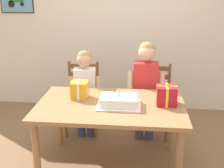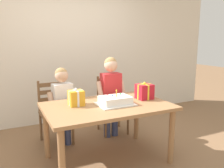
% 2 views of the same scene
% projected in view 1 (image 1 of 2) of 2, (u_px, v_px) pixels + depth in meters
% --- Properties ---
extents(ground_plane, '(20.00, 20.00, 0.00)m').
position_uv_depth(ground_plane, '(111.00, 165.00, 3.35)').
color(ground_plane, '#846042').
extents(back_wall, '(6.40, 0.11, 2.60)m').
position_uv_depth(back_wall, '(122.00, 25.00, 4.58)').
color(back_wall, silver).
rests_on(back_wall, ground).
extents(dining_table, '(1.51, 0.97, 0.73)m').
position_uv_depth(dining_table, '(111.00, 112.00, 3.14)').
color(dining_table, '#9E7047').
rests_on(dining_table, ground).
extents(birthday_cake, '(0.44, 0.34, 0.19)m').
position_uv_depth(birthday_cake, '(119.00, 101.00, 3.05)').
color(birthday_cake, white).
rests_on(birthday_cake, dining_table).
extents(gift_box_red_large, '(0.18, 0.17, 0.22)m').
position_uv_depth(gift_box_red_large, '(80.00, 90.00, 3.25)').
color(gift_box_red_large, gold).
rests_on(gift_box_red_large, dining_table).
extents(gift_box_beside_cake, '(0.20, 0.19, 0.23)m').
position_uv_depth(gift_box_beside_cake, '(167.00, 95.00, 3.07)').
color(gift_box_beside_cake, red).
rests_on(gift_box_beside_cake, dining_table).
extents(chair_left, '(0.44, 0.44, 0.92)m').
position_uv_depth(chair_left, '(82.00, 97.00, 4.04)').
color(chair_left, brown).
rests_on(chair_left, ground).
extents(chair_right, '(0.45, 0.45, 0.92)m').
position_uv_depth(chair_right, '(153.00, 100.00, 3.95)').
color(chair_right, brown).
rests_on(chair_right, ground).
extents(child_older, '(0.45, 0.26, 1.26)m').
position_uv_depth(child_older, '(146.00, 82.00, 3.69)').
color(child_older, '#38426B').
rests_on(child_older, ground).
extents(child_younger, '(0.43, 0.25, 1.14)m').
position_uv_depth(child_younger, '(85.00, 86.00, 3.78)').
color(child_younger, '#38426B').
rests_on(child_younger, ground).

